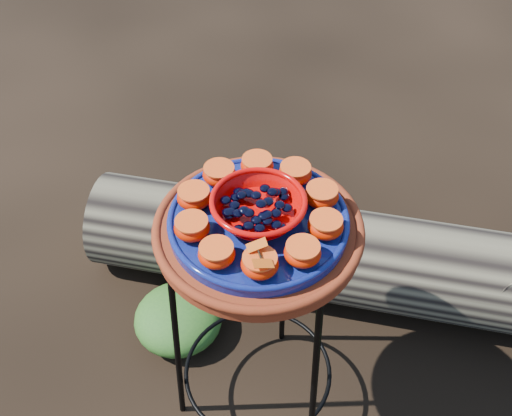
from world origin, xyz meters
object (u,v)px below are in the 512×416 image
(plant_stand, at_px, (258,329))
(driftwood_log, at_px, (345,256))
(red_bowl, at_px, (258,209))
(cobalt_plate, at_px, (258,222))
(terracotta_saucer, at_px, (258,232))

(plant_stand, height_order, driftwood_log, plant_stand)
(red_bowl, height_order, driftwood_log, red_bowl)
(plant_stand, relative_size, cobalt_plate, 1.85)
(plant_stand, distance_m, driftwood_log, 0.53)
(red_bowl, relative_size, driftwood_log, 0.11)
(driftwood_log, bearing_deg, red_bowl, -104.33)
(plant_stand, bearing_deg, driftwood_log, 75.67)
(red_bowl, xyz_separation_m, driftwood_log, (0.12, 0.48, -0.63))
(cobalt_plate, height_order, red_bowl, red_bowl)
(plant_stand, height_order, cobalt_plate, cobalt_plate)
(cobalt_plate, distance_m, red_bowl, 0.04)
(terracotta_saucer, distance_m, cobalt_plate, 0.03)
(plant_stand, xyz_separation_m, red_bowl, (0.00, 0.00, 0.44))
(plant_stand, xyz_separation_m, cobalt_plate, (0.00, 0.00, 0.40))
(cobalt_plate, bearing_deg, plant_stand, 0.00)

